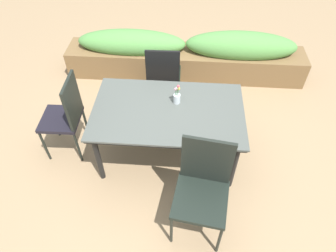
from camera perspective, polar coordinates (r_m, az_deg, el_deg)
The scene contains 7 objects.
ground_plane at distance 3.72m, azimuth -0.33°, elevation -3.85°, with size 12.00×12.00×0.00m, color #9E7F5B.
dining_table at distance 3.19m, azimuth 0.00°, elevation 2.15°, with size 1.57×0.96×0.70m.
chair_end_left at distance 3.48m, azimuth -18.57°, elevation 2.24°, with size 0.43×0.43×1.01m.
chair_near_right at distance 2.73m, azimuth 6.56°, elevation -10.94°, with size 0.53×0.53×1.03m.
chair_far_side at distance 3.87m, azimuth -0.87°, elevation 9.64°, with size 0.43×0.43×0.96m.
flower_vase at distance 3.18m, azimuth 1.70°, elevation 5.58°, with size 0.07×0.07×0.24m.
planter_box at distance 4.61m, azimuth 3.47°, elevation 13.17°, with size 3.49×0.51×0.73m.
Camera 1 is at (0.20, -2.37, 2.87)m, focal length 32.51 mm.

